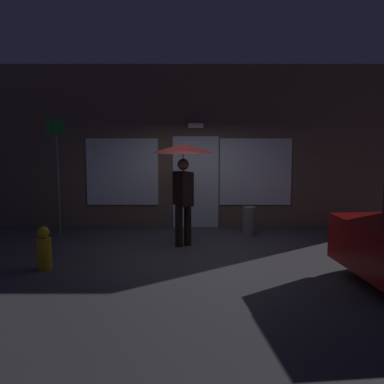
# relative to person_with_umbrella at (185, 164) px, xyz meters

# --- Properties ---
(ground_plane) EXTENTS (18.00, 18.00, 0.00)m
(ground_plane) POSITION_rel_person_with_umbrella_xyz_m (0.26, -0.31, -1.67)
(ground_plane) COLOR #423F44
(building_facade) EXTENTS (9.65, 0.48, 3.88)m
(building_facade) POSITION_rel_person_with_umbrella_xyz_m (0.26, 2.03, 0.26)
(building_facade) COLOR brown
(building_facade) RESTS_ON ground
(person_with_umbrella) EXTENTS (1.23, 1.23, 2.07)m
(person_with_umbrella) POSITION_rel_person_with_umbrella_xyz_m (0.00, 0.00, 0.00)
(person_with_umbrella) COLOR black
(person_with_umbrella) RESTS_ON ground
(street_sign_post) EXTENTS (0.40, 0.07, 2.65)m
(street_sign_post) POSITION_rel_person_with_umbrella_xyz_m (-2.78, 0.92, -0.18)
(street_sign_post) COLOR #595B60
(street_sign_post) RESTS_ON ground
(sidewalk_bollard) EXTENTS (0.28, 0.28, 0.65)m
(sidewalk_bollard) POSITION_rel_person_with_umbrella_xyz_m (1.45, 0.94, -1.34)
(sidewalk_bollard) COLOR slate
(sidewalk_bollard) RESTS_ON ground
(fire_hydrant) EXTENTS (0.25, 0.25, 0.73)m
(fire_hydrant) POSITION_rel_person_with_umbrella_xyz_m (-2.30, -1.58, -1.33)
(fire_hydrant) COLOR gold
(fire_hydrant) RESTS_ON ground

